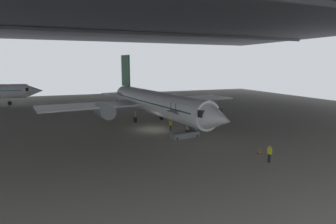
{
  "coord_description": "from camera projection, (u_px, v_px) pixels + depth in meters",
  "views": [
    {
      "loc": [
        -13.23,
        -37.79,
        9.29
      ],
      "look_at": [
        1.72,
        -0.32,
        2.52
      ],
      "focal_mm": 30.05,
      "sensor_mm": 36.0,
      "label": 1
    }
  ],
  "objects": [
    {
      "name": "ground_plane",
      "position": [
        156.0,
        129.0,
        40.99
      ],
      "size": [
        110.0,
        110.0,
        0.0
      ],
      "primitive_type": "plane",
      "color": "gray"
    },
    {
      "name": "hangar_structure",
      "position": [
        130.0,
        17.0,
        50.61
      ],
      "size": [
        121.0,
        99.0,
        18.45
      ],
      "color": "#4C4F54",
      "rests_on": "ground_plane"
    },
    {
      "name": "airplane_main",
      "position": [
        154.0,
        102.0,
        44.7
      ],
      "size": [
        34.5,
        35.47,
        11.15
      ],
      "color": "white",
      "rests_on": "ground_plane"
    },
    {
      "name": "boarding_stairs",
      "position": [
        184.0,
        132.0,
        36.4
      ],
      "size": [
        4.28,
        1.98,
        4.59
      ],
      "color": "slate",
      "rests_on": "ground_plane"
    },
    {
      "name": "crew_worker_near_nose",
      "position": [
        269.0,
        153.0,
        26.92
      ],
      "size": [
        0.28,
        0.54,
        1.69
      ],
      "color": "#232838",
      "rests_on": "ground_plane"
    },
    {
      "name": "crew_worker_by_stairs",
      "position": [
        171.0,
        124.0,
        39.81
      ],
      "size": [
        0.43,
        0.4,
        1.7
      ],
      "color": "#232838",
      "rests_on": "ground_plane"
    },
    {
      "name": "traffic_cone_orange",
      "position": [
        260.0,
        151.0,
        29.76
      ],
      "size": [
        0.36,
        0.36,
        0.6
      ],
      "color": "black",
      "rests_on": "ground_plane"
    }
  ]
}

